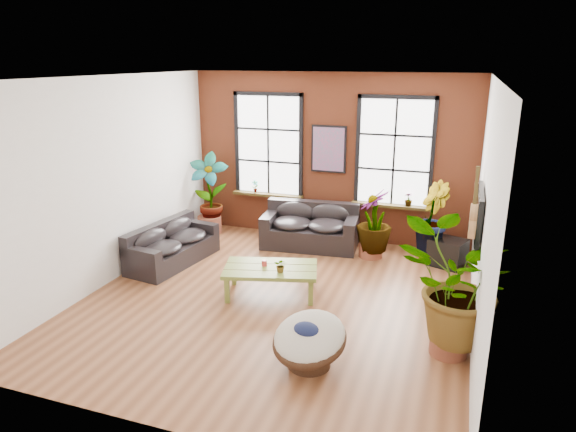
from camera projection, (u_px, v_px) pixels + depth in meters
name	position (u px, v px, depth m)	size (l,w,h in m)	color
room	(278.00, 194.00, 7.97)	(6.04, 6.54, 3.54)	brown
sofa_back	(311.00, 227.00, 10.63)	(2.02, 1.13, 0.89)	black
sofa_left	(171.00, 245.00, 9.77)	(1.07, 2.02, 0.76)	black
coffee_table	(271.00, 270.00, 8.42)	(1.68, 1.23, 0.58)	olive
papasan_chair	(309.00, 340.00, 6.46)	(1.19, 1.20, 0.71)	#382114
poster	(329.00, 149.00, 10.65)	(0.74, 0.06, 0.98)	black
tv_wall_unit	(477.00, 216.00, 7.52)	(0.13, 1.86, 1.20)	black
media_box	(447.00, 252.00, 9.66)	(0.77, 0.70, 0.52)	black
pot_back_left	(210.00, 224.00, 11.48)	(0.64, 0.64, 0.39)	brown
pot_back_right	(429.00, 251.00, 9.95)	(0.56, 0.56, 0.35)	brown
pot_right_wall	(449.00, 341.00, 6.78)	(0.66, 0.66, 0.36)	brown
pot_mid	(371.00, 249.00, 10.10)	(0.46, 0.46, 0.34)	brown
floor_plant_back_left	(209.00, 190.00, 11.28)	(0.87, 0.59, 1.65)	#1E5917
floor_plant_back_right	(431.00, 218.00, 9.79)	(0.76, 0.62, 1.39)	#1E5917
floor_plant_right_wall	(455.00, 287.00, 6.56)	(1.44, 1.25, 1.60)	#1E5917
floor_plant_mid	(374.00, 221.00, 9.91)	(0.69, 0.69, 1.23)	#1E5917
table_plant	(281.00, 265.00, 8.18)	(0.20, 0.18, 0.23)	#1E5917
sill_plant_left	(255.00, 186.00, 11.39)	(0.14, 0.10, 0.27)	#1E5917
sill_plant_right	(409.00, 199.00, 10.34)	(0.15, 0.15, 0.27)	#1E5917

